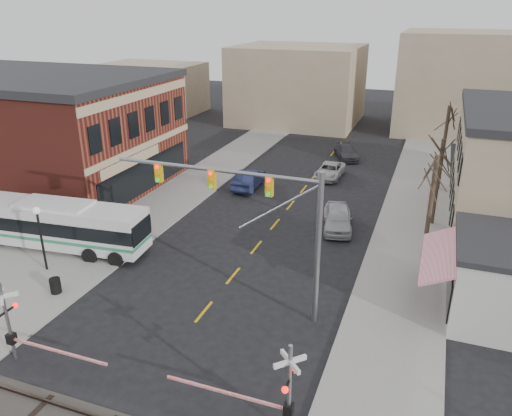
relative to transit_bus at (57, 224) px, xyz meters
The scene contains 19 objects.
ground 13.38m from the transit_bus, 24.10° to the right, with size 160.00×160.00×0.00m, color black.
sidewalk_west 14.91m from the transit_bus, 79.87° to the left, with size 5.00×60.00×0.12m, color gray.
sidewalk_east 26.12m from the transit_bus, 34.02° to the left, with size 5.00×60.00×0.12m, color gray.
brick_building 18.51m from the transit_bus, 144.57° to the left, with size 30.40×15.40×9.60m.
tree_east_a 23.61m from the transit_bus, 16.24° to the left, with size 0.28×0.28×6.75m.
tree_east_b 26.18m from the transit_bus, 28.79° to the left, with size 0.28×0.28×6.30m.
tree_east_c 31.01m from the transit_bus, 41.70° to the left, with size 0.28×0.28×7.20m.
transit_bus is the anchor object (origin of this frame).
traffic_signal_mast 15.48m from the transit_bus, ahead, with size 10.91×0.30×8.00m.
rr_crossing_west 11.48m from the transit_bus, 58.06° to the right, with size 5.60×1.36×4.00m.
rr_crossing_east 20.48m from the transit_bus, 27.64° to the right, with size 5.60×1.36×4.00m.
street_lamp 3.30m from the transit_bus, 65.35° to the right, with size 0.44×0.44×4.07m.
trash_bin 6.05m from the transit_bus, 52.16° to the right, with size 0.60×0.60×0.87m, color black.
car_a 19.05m from the transit_bus, 29.75° to the left, with size 1.97×4.90×1.67m, color #A8A9AD.
car_b 17.09m from the transit_bus, 63.95° to the left, with size 1.70×4.88×1.61m, color #1C2347.
car_c 24.62m from the transit_bus, 56.60° to the left, with size 2.17×4.70×1.31m, color #BBBBBB.
car_d 30.60m from the transit_bus, 63.15° to the left, with size 1.87×4.61×1.34m, color #434248.
pedestrian_near 2.24m from the transit_bus, ahead, with size 0.57×0.38×1.57m, color #584A46.
pedestrian_far 3.44m from the transit_bus, 47.43° to the left, with size 0.92×0.72×1.90m, color #313B57.
Camera 1 is at (10.26, -17.88, 15.03)m, focal length 35.00 mm.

